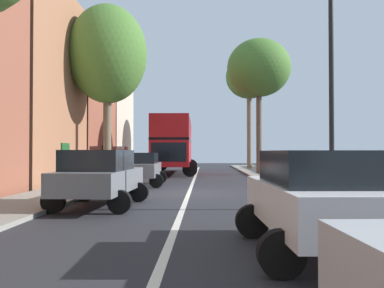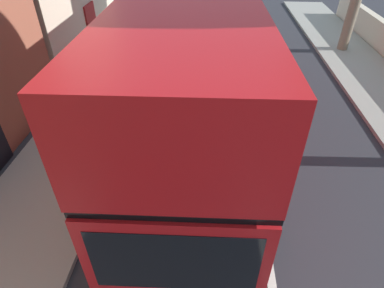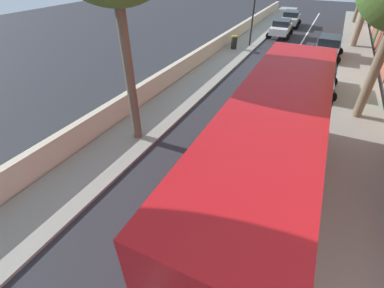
{
  "view_description": "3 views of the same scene",
  "coord_description": "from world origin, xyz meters",
  "px_view_note": "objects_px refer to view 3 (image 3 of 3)",
  "views": [
    {
      "loc": [
        0.64,
        -16.38,
        1.67
      ],
      "look_at": [
        -0.11,
        7.33,
        2.11
      ],
      "focal_mm": 37.88,
      "sensor_mm": 36.0,
      "label": 1
    },
    {
      "loc": [
        -1.21,
        6.32,
        5.31
      ],
      "look_at": [
        -1.58,
        11.82,
        1.16
      ],
      "focal_mm": 29.41,
      "sensor_mm": 36.0,
      "label": 2
    },
    {
      "loc": [
        -2.47,
        21.17,
        7.19
      ],
      "look_at": [
        1.49,
        13.27,
        0.85
      ],
      "focal_mm": 24.71,
      "sensor_mm": 36.0,
      "label": 3
    }
  ],
  "objects_px": {
    "parked_car_silver_right_0": "(291,18)",
    "parked_car_grey_left_1": "(319,77)",
    "double_decker_bus": "(271,146)",
    "lamppost_right": "(255,2)",
    "parked_car_white_right_2": "(281,27)",
    "litter_bin_right": "(234,42)",
    "parked_car_grey_left_3": "(328,46)"
  },
  "relations": [
    {
      "from": "parked_car_grey_left_1",
      "to": "litter_bin_right",
      "type": "height_order",
      "value": "parked_car_grey_left_1"
    },
    {
      "from": "lamppost_right",
      "to": "litter_bin_right",
      "type": "height_order",
      "value": "lamppost_right"
    },
    {
      "from": "parked_car_white_right_2",
      "to": "parked_car_grey_left_1",
      "type": "bearing_deg",
      "value": 110.96
    },
    {
      "from": "lamppost_right",
      "to": "parked_car_silver_right_0",
      "type": "bearing_deg",
      "value": -99.32
    },
    {
      "from": "lamppost_right",
      "to": "parked_car_grey_left_1",
      "type": "bearing_deg",
      "value": 130.73
    },
    {
      "from": "parked_car_silver_right_0",
      "to": "parked_car_grey_left_1",
      "type": "relative_size",
      "value": 1.1
    },
    {
      "from": "parked_car_grey_left_1",
      "to": "lamppost_right",
      "type": "distance_m",
      "value": 10.81
    },
    {
      "from": "lamppost_right",
      "to": "parked_car_grey_left_3",
      "type": "bearing_deg",
      "value": 177.71
    },
    {
      "from": "double_decker_bus",
      "to": "parked_car_white_right_2",
      "type": "distance_m",
      "value": 24.33
    },
    {
      "from": "double_decker_bus",
      "to": "parked_car_grey_left_3",
      "type": "distance_m",
      "value": 18.56
    },
    {
      "from": "parked_car_grey_left_1",
      "to": "parked_car_grey_left_3",
      "type": "xyz_separation_m",
      "value": [
        -0.0,
        -7.62,
        0.04
      ]
    },
    {
      "from": "parked_car_silver_right_0",
      "to": "parked_car_white_right_2",
      "type": "relative_size",
      "value": 1.13
    },
    {
      "from": "litter_bin_right",
      "to": "parked_car_grey_left_1",
      "type": "bearing_deg",
      "value": 141.48
    },
    {
      "from": "parked_car_grey_left_1",
      "to": "parked_car_grey_left_3",
      "type": "relative_size",
      "value": 0.97
    },
    {
      "from": "double_decker_bus",
      "to": "parked_car_grey_left_3",
      "type": "height_order",
      "value": "double_decker_bus"
    },
    {
      "from": "double_decker_bus",
      "to": "litter_bin_right",
      "type": "relative_size",
      "value": 9.65
    },
    {
      "from": "lamppost_right",
      "to": "litter_bin_right",
      "type": "xyz_separation_m",
      "value": [
        1.0,
        1.69,
        -3.1
      ]
    },
    {
      "from": "double_decker_bus",
      "to": "parked_car_white_right_2",
      "type": "bearing_deg",
      "value": -80.04
    },
    {
      "from": "parked_car_grey_left_1",
      "to": "litter_bin_right",
      "type": "distance_m",
      "value": 9.97
    },
    {
      "from": "parked_car_silver_right_0",
      "to": "lamppost_right",
      "type": "height_order",
      "value": "lamppost_right"
    },
    {
      "from": "parked_car_grey_left_1",
      "to": "litter_bin_right",
      "type": "relative_size",
      "value": 3.61
    },
    {
      "from": "parked_car_white_right_2",
      "to": "lamppost_right",
      "type": "relative_size",
      "value": 0.64
    },
    {
      "from": "parked_car_silver_right_0",
      "to": "parked_car_grey_left_1",
      "type": "height_order",
      "value": "parked_car_silver_right_0"
    },
    {
      "from": "double_decker_bus",
      "to": "parked_car_white_right_2",
      "type": "height_order",
      "value": "double_decker_bus"
    },
    {
      "from": "parked_car_grey_left_3",
      "to": "double_decker_bus",
      "type": "bearing_deg",
      "value": 87.52
    },
    {
      "from": "parked_car_grey_left_1",
      "to": "parked_car_white_right_2",
      "type": "xyz_separation_m",
      "value": [
        5.0,
        -13.05,
        0.03
      ]
    },
    {
      "from": "double_decker_bus",
      "to": "parked_car_grey_left_1",
      "type": "bearing_deg",
      "value": -94.2
    },
    {
      "from": "parked_car_white_right_2",
      "to": "litter_bin_right",
      "type": "relative_size",
      "value": 3.51
    },
    {
      "from": "double_decker_bus",
      "to": "parked_car_grey_left_1",
      "type": "relative_size",
      "value": 2.68
    },
    {
      "from": "parked_car_white_right_2",
      "to": "lamppost_right",
      "type": "bearing_deg",
      "value": 70.78
    },
    {
      "from": "parked_car_silver_right_0",
      "to": "parked_car_grey_left_1",
      "type": "bearing_deg",
      "value": 104.86
    },
    {
      "from": "parked_car_silver_right_0",
      "to": "parked_car_white_right_2",
      "type": "distance_m",
      "value": 5.8
    }
  ]
}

